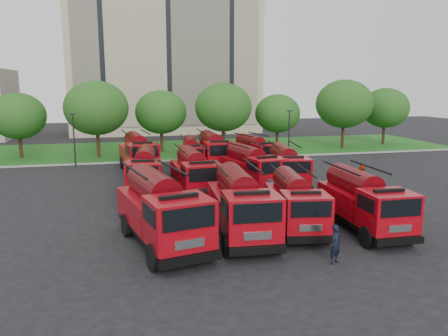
% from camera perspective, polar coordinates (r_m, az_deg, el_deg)
% --- Properties ---
extents(ground, '(140.00, 140.00, 0.00)m').
position_cam_1_polar(ground, '(28.30, -1.35, -5.07)').
color(ground, black).
rests_on(ground, ground).
extents(lawn, '(70.00, 16.00, 0.12)m').
position_cam_1_polar(lawn, '(53.48, -7.23, 2.44)').
color(lawn, '#1C5316').
rests_on(lawn, ground).
extents(curb, '(70.00, 0.30, 0.14)m').
position_cam_1_polar(curb, '(45.53, -6.10, 1.03)').
color(curb, gray).
rests_on(curb, ground).
extents(apartment_building, '(30.00, 14.18, 25.00)m').
position_cam_1_polar(apartment_building, '(75.11, -7.82, 14.31)').
color(apartment_building, '#B8AF89').
rests_on(apartment_building, ground).
extents(tree_1, '(5.71, 5.71, 6.98)m').
position_cam_1_polar(tree_1, '(50.78, -25.32, 6.16)').
color(tree_1, '#382314').
rests_on(tree_1, ground).
extents(tree_2, '(6.72, 6.72, 8.22)m').
position_cam_1_polar(tree_2, '(48.23, -16.35, 7.52)').
color(tree_2, '#382314').
rests_on(tree_2, ground).
extents(tree_3, '(5.88, 5.88, 7.19)m').
position_cam_1_polar(tree_3, '(50.93, -8.23, 7.23)').
color(tree_3, '#382314').
rests_on(tree_3, ground).
extents(tree_4, '(6.55, 6.55, 8.01)m').
position_cam_1_polar(tree_4, '(50.56, -0.09, 7.93)').
color(tree_4, '#382314').
rests_on(tree_4, ground).
extents(tree_5, '(5.46, 5.46, 6.68)m').
position_cam_1_polar(tree_5, '(53.61, 7.01, 7.08)').
color(tree_5, '#382314').
rests_on(tree_5, ground).
extents(tree_6, '(6.89, 6.89, 8.42)m').
position_cam_1_polar(tree_6, '(55.52, 15.43, 8.08)').
color(tree_6, '#382314').
rests_on(tree_6, ground).
extents(tree_7, '(6.05, 6.05, 7.39)m').
position_cam_1_polar(tree_7, '(60.89, 20.32, 7.37)').
color(tree_7, '#382314').
rests_on(tree_7, ground).
extents(lamp_post_0, '(0.60, 0.25, 5.11)m').
position_cam_1_polar(lamp_post_0, '(44.30, -19.02, 3.92)').
color(lamp_post_0, black).
rests_on(lamp_post_0, ground).
extents(lamp_post_1, '(0.60, 0.25, 5.11)m').
position_cam_1_polar(lamp_post_1, '(47.51, 8.49, 4.82)').
color(lamp_post_1, black).
rests_on(lamp_post_1, ground).
extents(fire_truck_0, '(4.24, 8.13, 3.53)m').
position_cam_1_polar(fire_truck_0, '(21.47, -8.23, -5.43)').
color(fire_truck_0, black).
rests_on(fire_truck_0, ground).
extents(fire_truck_1, '(3.11, 7.55, 3.36)m').
position_cam_1_polar(fire_truck_1, '(22.51, 2.20, -4.78)').
color(fire_truck_1, black).
rests_on(fire_truck_1, ground).
extents(fire_truck_2, '(3.26, 6.83, 2.98)m').
position_cam_1_polar(fire_truck_2, '(23.94, 9.24, -4.44)').
color(fire_truck_2, black).
rests_on(fire_truck_2, ground).
extents(fire_truck_3, '(2.75, 7.04, 3.17)m').
position_cam_1_polar(fire_truck_3, '(24.65, 17.72, -4.15)').
color(fire_truck_3, black).
rests_on(fire_truck_3, ground).
extents(fire_truck_4, '(3.11, 7.21, 3.19)m').
position_cam_1_polar(fire_truck_4, '(32.17, -10.28, -0.37)').
color(fire_truck_4, black).
rests_on(fire_truck_4, ground).
extents(fire_truck_5, '(2.78, 7.19, 3.24)m').
position_cam_1_polar(fire_truck_5, '(30.75, -3.86, -0.68)').
color(fire_truck_5, black).
rests_on(fire_truck_5, ground).
extents(fire_truck_6, '(3.57, 7.23, 3.15)m').
position_cam_1_polar(fire_truck_6, '(33.27, 3.67, 0.11)').
color(fire_truck_6, black).
rests_on(fire_truck_6, ground).
extents(fire_truck_7, '(3.35, 7.07, 3.09)m').
position_cam_1_polar(fire_truck_7, '(33.97, 8.10, 0.20)').
color(fire_truck_7, black).
rests_on(fire_truck_7, ground).
extents(fire_truck_8, '(3.45, 7.66, 3.37)m').
position_cam_1_polar(fire_truck_8, '(40.30, -11.15, 1.96)').
color(fire_truck_8, black).
rests_on(fire_truck_8, ground).
extents(fire_truck_9, '(3.01, 6.72, 2.96)m').
position_cam_1_polar(fire_truck_9, '(40.30, -4.37, 1.83)').
color(fire_truck_9, black).
rests_on(fire_truck_9, ground).
extents(fire_truck_10, '(2.75, 7.43, 3.38)m').
position_cam_1_polar(fire_truck_10, '(40.55, -1.40, 2.22)').
color(fire_truck_10, black).
rests_on(fire_truck_10, ground).
extents(fire_truck_11, '(3.39, 6.81, 2.96)m').
position_cam_1_polar(fire_truck_11, '(41.72, 4.10, 2.15)').
color(fire_truck_11, black).
rests_on(fire_truck_11, ground).
extents(firefighter_0, '(0.79, 0.73, 1.75)m').
position_cam_1_polar(firefighter_0, '(20.31, 14.28, -11.93)').
color(firefighter_0, black).
rests_on(firefighter_0, ground).
extents(firefighter_1, '(0.82, 0.70, 1.47)m').
position_cam_1_polar(firefighter_1, '(22.31, 13.33, -9.79)').
color(firefighter_1, '#A02B0C').
rests_on(firefighter_1, ground).
extents(firefighter_2, '(0.77, 1.02, 1.55)m').
position_cam_1_polar(firefighter_2, '(27.60, 15.22, -5.87)').
color(firefighter_2, '#A02B0C').
rests_on(firefighter_2, ground).
extents(firefighter_3, '(1.11, 0.89, 1.52)m').
position_cam_1_polar(firefighter_3, '(29.87, 19.48, -4.85)').
color(firefighter_3, black).
rests_on(firefighter_3, ground).
extents(firefighter_4, '(1.09, 1.09, 1.91)m').
position_cam_1_polar(firefighter_4, '(28.37, -1.01, -5.03)').
color(firefighter_4, black).
rests_on(firefighter_4, ground).
extents(firefighter_5, '(1.74, 0.96, 1.78)m').
position_cam_1_polar(firefighter_5, '(35.25, 17.44, -2.39)').
color(firefighter_5, '#A02B0C').
rests_on(firefighter_5, ground).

